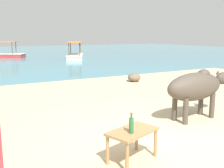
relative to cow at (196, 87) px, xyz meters
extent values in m
cube|color=#CCB78E|center=(-1.30, -0.87, -0.74)|extent=(18.00, 14.00, 0.04)
cube|color=teal|center=(-1.30, 21.13, -0.76)|extent=(60.00, 36.00, 0.03)
cylinder|color=#4C4238|center=(0.35, 0.18, -0.44)|extent=(0.11, 0.11, 0.56)
cylinder|color=#4C4238|center=(0.37, -0.13, -0.44)|extent=(0.11, 0.11, 0.56)
cylinder|color=#4C4238|center=(-0.48, 0.13, -0.44)|extent=(0.11, 0.11, 0.56)
cylinder|color=#4C4238|center=(-0.46, -0.18, -0.44)|extent=(0.11, 0.11, 0.56)
ellipsoid|color=#4C4238|center=(-0.05, 0.00, 0.01)|extent=(1.55, 0.66, 0.61)
ellipsoid|color=#4C4238|center=(0.89, 0.05, 0.11)|extent=(0.42, 0.27, 0.28)
cone|color=#4C4238|center=(0.88, 0.20, 0.23)|extent=(0.11, 0.11, 0.10)
ellipsoid|color=#4C4238|center=(0.21, 0.01, 0.27)|extent=(0.30, 0.26, 0.20)
cube|color=#A37A4C|center=(-2.30, -1.02, -0.27)|extent=(0.86, 0.66, 0.04)
cylinder|color=#A37A4C|center=(-2.04, -0.74, -0.50)|extent=(0.05, 0.05, 0.43)
cylinder|color=#A37A4C|center=(-1.92, -1.08, -0.50)|extent=(0.05, 0.05, 0.43)
cylinder|color=#A37A4C|center=(-2.68, -0.96, -0.50)|extent=(0.05, 0.05, 0.43)
cylinder|color=#A37A4C|center=(-2.56, -1.30, -0.50)|extent=(0.05, 0.05, 0.43)
cylinder|color=#2D6B38|center=(-2.38, -1.11, -0.14)|extent=(0.07, 0.07, 0.22)
cylinder|color=#2D6B38|center=(-2.38, -1.11, 0.00)|extent=(0.03, 0.03, 0.06)
cylinder|color=red|center=(-2.38, -1.11, 0.04)|extent=(0.03, 0.03, 0.02)
ellipsoid|color=#756651|center=(1.41, 4.61, -0.55)|extent=(0.74, 0.76, 0.33)
cube|color=#C63833|center=(-1.83, 19.18, -0.60)|extent=(3.66, 2.77, 0.28)
cube|color=white|center=(-1.83, 19.18, -0.44)|extent=(3.75, 2.85, 0.04)
cylinder|color=brown|center=(-0.70, 18.97, 0.01)|extent=(0.06, 0.06, 0.95)
cylinder|color=brown|center=(-1.09, 18.30, 0.01)|extent=(0.06, 0.06, 0.95)
cube|color=orange|center=(-1.83, 19.18, 0.52)|extent=(2.65, 2.08, 0.06)
cube|color=white|center=(3.04, 15.39, -0.60)|extent=(2.42, 3.74, 0.28)
cube|color=white|center=(3.04, 15.39, -0.44)|extent=(2.50, 3.83, 0.04)
cylinder|color=brown|center=(3.11, 16.53, 0.01)|extent=(0.06, 0.06, 0.95)
cylinder|color=brown|center=(3.81, 16.23, 0.01)|extent=(0.06, 0.06, 0.95)
cylinder|color=brown|center=(2.26, 14.54, 0.01)|extent=(0.06, 0.06, 0.95)
cylinder|color=brown|center=(2.97, 14.24, 0.01)|extent=(0.06, 0.06, 0.95)
cube|color=orange|center=(3.04, 15.39, 0.52)|extent=(1.85, 2.68, 0.06)
camera|label=1|loc=(-4.33, -4.14, 1.12)|focal=43.07mm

